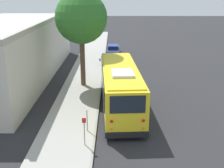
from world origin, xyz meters
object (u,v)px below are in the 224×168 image
at_px(shuttle_bus, 120,85).
at_px(parked_sedan_black, 114,59).
at_px(parked_sedan_blue, 113,50).
at_px(sign_post_far, 87,121).
at_px(street_tree, 81,14).
at_px(sign_post_near, 84,131).

bearing_deg(shuttle_bus, parked_sedan_black, -1.37).
relative_size(parked_sedan_blue, sign_post_far, 3.33).
bearing_deg(parked_sedan_black, sign_post_far, 171.19).
xyz_separation_m(shuttle_bus, parked_sedan_blue, (18.50, 0.49, -1.16)).
xyz_separation_m(shuttle_bus, street_tree, (4.96, 3.23, 4.68)).
height_order(shuttle_bus, parked_sedan_blue, shuttle_bus).
bearing_deg(parked_sedan_black, shuttle_bus, 178.69).
bearing_deg(street_tree, sign_post_far, -172.82).
distance_m(shuttle_bus, parked_sedan_blue, 18.54).
distance_m(parked_sedan_blue, street_tree, 14.99).
bearing_deg(parked_sedan_black, street_tree, 157.49).
relative_size(shuttle_bus, sign_post_near, 6.47).
height_order(parked_sedan_black, parked_sedan_blue, parked_sedan_black).
bearing_deg(parked_sedan_blue, parked_sedan_black, -178.49).
height_order(street_tree, sign_post_far, street_tree).
height_order(shuttle_bus, parked_sedan_black, shuttle_bus).
distance_m(shuttle_bus, sign_post_near, 6.12).
bearing_deg(sign_post_near, sign_post_far, 0.00).
bearing_deg(parked_sedan_blue, sign_post_far, 176.80).
bearing_deg(street_tree, shuttle_bus, -146.96).
xyz_separation_m(parked_sedan_black, sign_post_near, (-18.65, 1.66, 0.41)).
distance_m(sign_post_near, sign_post_far, 1.68).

